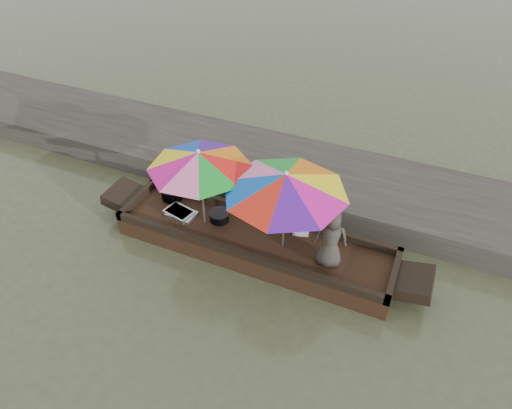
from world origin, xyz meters
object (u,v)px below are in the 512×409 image
at_px(tray_crayfish, 179,213).
at_px(vendor, 331,238).
at_px(supply_bag, 301,227).
at_px(umbrella_bow, 202,188).
at_px(tray_scallop, 182,214).
at_px(umbrella_stern, 284,211).
at_px(cooking_pot, 172,194).
at_px(boat_hull, 254,243).
at_px(charcoal_grill, 219,216).

height_order(tray_crayfish, vendor, vendor).
distance_m(supply_bag, umbrella_bow, 1.87).
bearing_deg(tray_scallop, umbrella_stern, 0.47).
height_order(cooking_pot, umbrella_bow, umbrella_bow).
distance_m(cooking_pot, tray_crayfish, 0.55).
xyz_separation_m(tray_crayfish, vendor, (2.88, -0.07, 0.51)).
height_order(boat_hull, umbrella_stern, umbrella_stern).
bearing_deg(boat_hull, vendor, -3.68).
distance_m(boat_hull, cooking_pot, 1.95).
height_order(umbrella_bow, umbrella_stern, same).
distance_m(boat_hull, charcoal_grill, 0.81).
xyz_separation_m(tray_scallop, vendor, (2.82, -0.07, 0.52)).
distance_m(charcoal_grill, umbrella_bow, 0.74).
height_order(vendor, umbrella_bow, umbrella_bow).
bearing_deg(umbrella_bow, boat_hull, 0.00).
bearing_deg(charcoal_grill, vendor, -6.46).
distance_m(vendor, umbrella_stern, 0.86).
bearing_deg(cooking_pot, charcoal_grill, -10.49).
bearing_deg(umbrella_stern, boat_hull, 180.00).
relative_size(boat_hull, charcoal_grill, 14.01).
xyz_separation_m(vendor, umbrella_bow, (-2.35, 0.09, 0.22)).
relative_size(charcoal_grill, supply_bag, 1.27).
bearing_deg(charcoal_grill, cooking_pot, 169.51).
xyz_separation_m(boat_hull, umbrella_stern, (0.54, 0.00, 0.95)).
relative_size(charcoal_grill, vendor, 0.32).
bearing_deg(tray_crayfish, umbrella_bow, 1.61).
height_order(boat_hull, tray_scallop, tray_scallop).
height_order(cooking_pot, supply_bag, supply_bag).
bearing_deg(tray_scallop, boat_hull, 0.64).
xyz_separation_m(supply_bag, umbrella_bow, (-1.70, -0.43, 0.65)).
bearing_deg(cooking_pot, vendor, -7.88).
bearing_deg(umbrella_stern, cooking_pot, 171.51).
distance_m(tray_scallop, charcoal_grill, 0.72).
xyz_separation_m(umbrella_bow, umbrella_stern, (1.52, 0.00, 0.00)).
height_order(charcoal_grill, supply_bag, supply_bag).
bearing_deg(umbrella_stern, charcoal_grill, 173.29).
height_order(boat_hull, charcoal_grill, charcoal_grill).
height_order(tray_crayfish, charcoal_grill, charcoal_grill).
xyz_separation_m(cooking_pot, supply_bag, (2.62, 0.07, 0.03)).
height_order(boat_hull, supply_bag, supply_bag).
xyz_separation_m(cooking_pot, vendor, (3.27, -0.45, 0.45)).
height_order(tray_scallop, vendor, vendor).
relative_size(boat_hull, supply_bag, 17.73).
bearing_deg(charcoal_grill, supply_bag, 10.69).
relative_size(tray_crayfish, supply_bag, 1.85).
distance_m(tray_scallop, vendor, 2.87).
relative_size(cooking_pot, vendor, 0.36).
bearing_deg(umbrella_bow, umbrella_stern, 0.00).
bearing_deg(cooking_pot, tray_crayfish, -44.05).
bearing_deg(vendor, umbrella_bow, -17.28).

